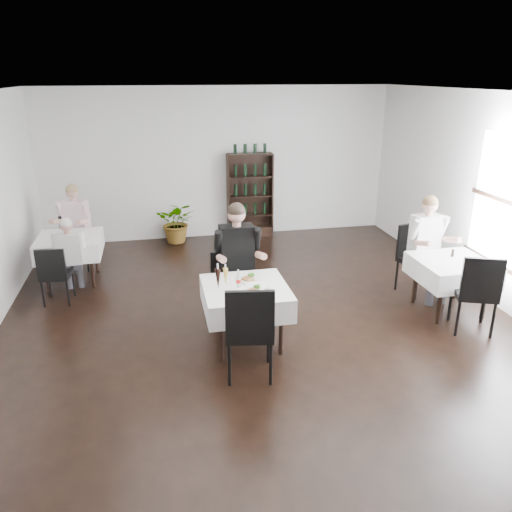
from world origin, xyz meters
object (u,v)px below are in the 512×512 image
(potted_tree, at_px, (177,222))
(diner_main, at_px, (238,254))
(main_table, at_px, (246,298))
(wine_shelf, at_px, (250,196))

(potted_tree, distance_m, diner_main, 3.64)
(potted_tree, xyz_separation_m, diner_main, (0.63, -3.55, 0.53))
(main_table, xyz_separation_m, potted_tree, (-0.61, 4.20, -0.20))
(main_table, bearing_deg, wine_shelf, 78.22)
(wine_shelf, height_order, potted_tree, wine_shelf)
(main_table, distance_m, potted_tree, 4.25)
(wine_shelf, relative_size, potted_tree, 2.07)
(wine_shelf, bearing_deg, diner_main, -103.46)
(wine_shelf, height_order, diner_main, wine_shelf)
(diner_main, bearing_deg, wine_shelf, 76.54)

